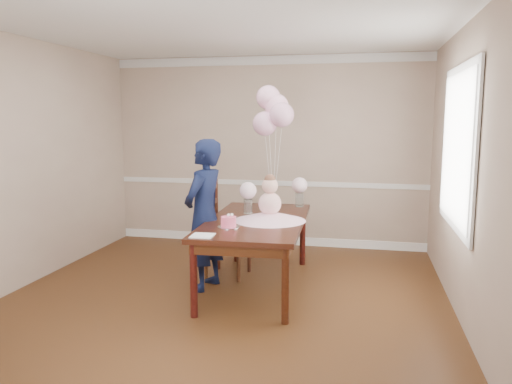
% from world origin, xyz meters
% --- Properties ---
extents(floor, '(4.50, 5.00, 0.00)m').
position_xyz_m(floor, '(0.00, 0.00, 0.00)').
color(floor, '#371E0D').
rests_on(floor, ground).
extents(ceiling, '(4.50, 5.00, 0.02)m').
position_xyz_m(ceiling, '(0.00, 0.00, 2.70)').
color(ceiling, silver).
rests_on(ceiling, wall_back).
extents(wall_back, '(4.50, 0.02, 2.70)m').
position_xyz_m(wall_back, '(0.00, 2.50, 1.35)').
color(wall_back, tan).
rests_on(wall_back, floor).
extents(wall_front, '(4.50, 0.02, 2.70)m').
position_xyz_m(wall_front, '(0.00, -2.50, 1.35)').
color(wall_front, tan).
rests_on(wall_front, floor).
extents(wall_left, '(0.02, 5.00, 2.70)m').
position_xyz_m(wall_left, '(-2.25, 0.00, 1.35)').
color(wall_left, tan).
rests_on(wall_left, floor).
extents(wall_right, '(0.02, 5.00, 2.70)m').
position_xyz_m(wall_right, '(2.25, 0.00, 1.35)').
color(wall_right, tan).
rests_on(wall_right, floor).
extents(chair_rail_trim, '(4.50, 0.02, 0.07)m').
position_xyz_m(chair_rail_trim, '(0.00, 2.49, 0.90)').
color(chair_rail_trim, silver).
rests_on(chair_rail_trim, wall_back).
extents(crown_molding, '(4.50, 0.02, 0.12)m').
position_xyz_m(crown_molding, '(0.00, 2.49, 2.63)').
color(crown_molding, silver).
rests_on(crown_molding, wall_back).
extents(baseboard_trim, '(4.50, 0.02, 0.12)m').
position_xyz_m(baseboard_trim, '(0.00, 2.49, 0.06)').
color(baseboard_trim, white).
rests_on(baseboard_trim, floor).
extents(window_frame, '(0.02, 1.66, 1.56)m').
position_xyz_m(window_frame, '(2.23, 0.50, 1.55)').
color(window_frame, silver).
rests_on(window_frame, wall_right).
extents(window_blinds, '(0.01, 1.50, 1.40)m').
position_xyz_m(window_blinds, '(2.21, 0.50, 1.55)').
color(window_blinds, silver).
rests_on(window_blinds, wall_right).
extents(dining_table_top, '(1.08, 2.05, 0.05)m').
position_xyz_m(dining_table_top, '(0.25, 0.60, 0.73)').
color(dining_table_top, black).
rests_on(dining_table_top, table_leg_fl).
extents(table_apron, '(0.98, 1.95, 0.10)m').
position_xyz_m(table_apron, '(0.25, 0.60, 0.66)').
color(table_apron, black).
rests_on(table_apron, table_leg_fl).
extents(table_leg_fl, '(0.07, 0.07, 0.71)m').
position_xyz_m(table_leg_fl, '(-0.14, -0.35, 0.35)').
color(table_leg_fl, black).
rests_on(table_leg_fl, floor).
extents(table_leg_fr, '(0.07, 0.07, 0.71)m').
position_xyz_m(table_leg_fr, '(0.71, -0.32, 0.35)').
color(table_leg_fr, black).
rests_on(table_leg_fr, floor).
extents(table_leg_bl, '(0.07, 0.07, 0.71)m').
position_xyz_m(table_leg_bl, '(-0.21, 1.51, 0.35)').
color(table_leg_bl, black).
rests_on(table_leg_bl, floor).
extents(table_leg_br, '(0.07, 0.07, 0.71)m').
position_xyz_m(table_leg_br, '(0.64, 1.54, 0.35)').
color(table_leg_br, black).
rests_on(table_leg_br, floor).
extents(baby_skirt, '(0.79, 0.79, 0.10)m').
position_xyz_m(baby_skirt, '(0.40, 0.55, 0.81)').
color(baby_skirt, '#FFBBD4').
rests_on(baby_skirt, dining_table_top).
extents(baby_torso, '(0.24, 0.24, 0.24)m').
position_xyz_m(baby_torso, '(0.40, 0.55, 0.94)').
color(baby_torso, '#FFA1C8').
rests_on(baby_torso, baby_skirt).
extents(baby_head, '(0.17, 0.17, 0.17)m').
position_xyz_m(baby_head, '(0.40, 0.55, 1.13)').
color(baby_head, beige).
rests_on(baby_head, baby_torso).
extents(baby_hair, '(0.12, 0.12, 0.12)m').
position_xyz_m(baby_hair, '(0.40, 0.55, 1.19)').
color(baby_hair, brown).
rests_on(baby_hair, baby_head).
extents(cake_platter, '(0.23, 0.23, 0.01)m').
position_xyz_m(cake_platter, '(0.06, 0.13, 0.76)').
color(cake_platter, silver).
rests_on(cake_platter, dining_table_top).
extents(birthday_cake, '(0.16, 0.16, 0.10)m').
position_xyz_m(birthday_cake, '(0.06, 0.13, 0.82)').
color(birthday_cake, '#FF507D').
rests_on(birthday_cake, cake_platter).
extents(cake_flower_a, '(0.03, 0.03, 0.03)m').
position_xyz_m(cake_flower_a, '(0.06, 0.13, 0.88)').
color(cake_flower_a, white).
rests_on(cake_flower_a, birthday_cake).
extents(cake_flower_b, '(0.03, 0.03, 0.03)m').
position_xyz_m(cake_flower_b, '(0.09, 0.16, 0.88)').
color(cake_flower_b, white).
rests_on(cake_flower_b, birthday_cake).
extents(rose_vase_near, '(0.10, 0.10, 0.16)m').
position_xyz_m(rose_vase_near, '(0.09, 0.89, 0.84)').
color(rose_vase_near, silver).
rests_on(rose_vase_near, dining_table_top).
extents(roses_near, '(0.19, 0.19, 0.19)m').
position_xyz_m(roses_near, '(0.09, 0.89, 1.02)').
color(roses_near, white).
rests_on(roses_near, rose_vase_near).
extents(rose_vase_far, '(0.10, 0.10, 0.16)m').
position_xyz_m(rose_vase_far, '(0.60, 1.47, 0.84)').
color(rose_vase_far, silver).
rests_on(rose_vase_far, dining_table_top).
extents(roses_far, '(0.19, 0.19, 0.19)m').
position_xyz_m(roses_far, '(0.60, 1.47, 1.02)').
color(roses_far, white).
rests_on(roses_far, rose_vase_far).
extents(napkin, '(0.21, 0.21, 0.01)m').
position_xyz_m(napkin, '(-0.07, -0.28, 0.76)').
color(napkin, white).
rests_on(napkin, dining_table_top).
extents(balloon_weight, '(0.04, 0.04, 0.02)m').
position_xyz_m(balloon_weight, '(0.33, 1.15, 0.77)').
color(balloon_weight, '#BCBCC0').
rests_on(balloon_weight, dining_table_top).
extents(balloon_a, '(0.28, 0.28, 0.28)m').
position_xyz_m(balloon_a, '(0.23, 1.15, 1.77)').
color(balloon_a, '#E3A0C1').
rests_on(balloon_a, balloon_ribbon_a).
extents(balloon_b, '(0.28, 0.28, 0.28)m').
position_xyz_m(balloon_b, '(0.43, 1.11, 1.87)').
color(balloon_b, '#E5A2C3').
rests_on(balloon_b, balloon_ribbon_b).
extents(balloon_c, '(0.28, 0.28, 0.28)m').
position_xyz_m(balloon_c, '(0.35, 1.25, 1.97)').
color(balloon_c, '#FFB4D3').
rests_on(balloon_c, balloon_ribbon_c).
extents(balloon_d, '(0.28, 0.28, 0.28)m').
position_xyz_m(balloon_d, '(0.24, 1.27, 2.07)').
color(balloon_d, '#FFB4D3').
rests_on(balloon_d, balloon_ribbon_d).
extents(balloon_ribbon_a, '(0.09, 0.01, 0.84)m').
position_xyz_m(balloon_ribbon_a, '(0.28, 1.15, 1.19)').
color(balloon_ribbon_a, white).
rests_on(balloon_ribbon_a, balloon_weight).
extents(balloon_ribbon_b, '(0.10, 0.05, 0.94)m').
position_xyz_m(balloon_ribbon_b, '(0.38, 1.13, 1.24)').
color(balloon_ribbon_b, white).
rests_on(balloon_ribbon_b, balloon_weight).
extents(balloon_ribbon_c, '(0.02, 0.10, 1.05)m').
position_xyz_m(balloon_ribbon_c, '(0.34, 1.20, 1.29)').
color(balloon_ribbon_c, white).
rests_on(balloon_ribbon_c, balloon_weight).
extents(balloon_ribbon_d, '(0.09, 0.10, 1.14)m').
position_xyz_m(balloon_ribbon_d, '(0.29, 1.21, 1.34)').
color(balloon_ribbon_d, white).
rests_on(balloon_ribbon_d, balloon_weight).
extents(dining_chair_seat, '(0.52, 0.52, 0.05)m').
position_xyz_m(dining_chair_seat, '(-0.16, 0.92, 0.49)').
color(dining_chair_seat, '#3A1E0F').
rests_on(dining_chair_seat, chair_leg_fl).
extents(chair_leg_fl, '(0.05, 0.05, 0.47)m').
position_xyz_m(chair_leg_fl, '(-0.37, 0.74, 0.23)').
color(chair_leg_fl, '#3D2010').
rests_on(chair_leg_fl, floor).
extents(chair_leg_fr, '(0.05, 0.05, 0.47)m').
position_xyz_m(chair_leg_fr, '(0.02, 0.71, 0.23)').
color(chair_leg_fr, '#381B0F').
rests_on(chair_leg_fr, floor).
extents(chair_leg_bl, '(0.05, 0.05, 0.47)m').
position_xyz_m(chair_leg_bl, '(-0.34, 1.14, 0.23)').
color(chair_leg_bl, '#33130E').
rests_on(chair_leg_bl, floor).
extents(chair_leg_br, '(0.05, 0.05, 0.47)m').
position_xyz_m(chair_leg_br, '(0.05, 1.10, 0.23)').
color(chair_leg_br, black).
rests_on(chair_leg_br, floor).
extents(chair_back_post_l, '(0.05, 0.05, 0.61)m').
position_xyz_m(chair_back_post_l, '(-0.40, 0.75, 0.81)').
color(chair_back_post_l, '#371B0F').
rests_on(chair_back_post_l, dining_chair_seat).
extents(chair_back_post_r, '(0.05, 0.05, 0.61)m').
position_xyz_m(chair_back_post_r, '(-0.36, 1.14, 0.81)').
color(chair_back_post_r, '#35160E').
rests_on(chair_back_post_r, dining_chair_seat).
extents(chair_slat_low, '(0.07, 0.44, 0.05)m').
position_xyz_m(chair_slat_low, '(-0.38, 0.94, 0.68)').
color(chair_slat_low, '#3B1310').
rests_on(chair_slat_low, dining_chair_seat).
extents(chair_slat_mid, '(0.07, 0.44, 0.05)m').
position_xyz_m(chair_slat_mid, '(-0.38, 0.94, 0.85)').
color(chair_slat_mid, '#371A0F').
rests_on(chair_slat_mid, dining_chair_seat).
extents(chair_slat_top, '(0.07, 0.44, 0.05)m').
position_xyz_m(chair_slat_top, '(-0.38, 0.94, 1.03)').
color(chair_slat_top, '#3E2211').
rests_on(chair_slat_top, dining_chair_seat).
extents(woman, '(0.51, 0.66, 1.62)m').
position_xyz_m(woman, '(-0.29, 0.45, 0.81)').
color(woman, black).
rests_on(woman, floor).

